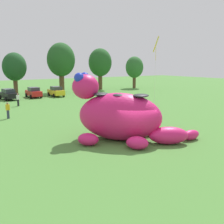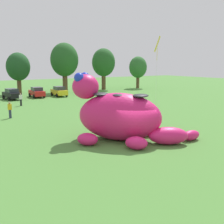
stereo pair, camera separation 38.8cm
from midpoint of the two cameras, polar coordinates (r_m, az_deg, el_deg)
ground_plane at (r=19.09m, az=4.37°, el=-6.89°), size 160.00×160.00×0.00m
giant_inflatable_creature at (r=19.72m, az=1.09°, el=-0.83°), size 8.76×7.61×4.98m
car_black at (r=45.06m, az=-21.52°, el=3.55°), size 2.36×4.30×1.72m
car_red at (r=46.68m, az=-16.65°, el=4.05°), size 1.94×4.10×1.72m
car_yellow at (r=47.25m, az=-12.11°, el=4.33°), size 1.97×4.12×1.72m
tree_centre_left at (r=52.50m, az=-20.34°, el=9.01°), size 4.29×4.29×7.61m
tree_centre at (r=53.55m, az=-11.05°, el=10.85°), size 5.40×5.40×9.58m
tree_centre_right at (r=58.29m, az=-2.75°, el=10.48°), size 4.96×4.96×8.81m
tree_mid_right at (r=62.22m, az=4.64°, el=9.48°), size 4.06×4.06×7.20m
spectator_near_inflatable at (r=29.66m, az=-21.73°, el=0.31°), size 0.38×0.26×1.71m
spectator_mid_field at (r=37.84m, az=-19.73°, el=2.48°), size 0.38×0.26×1.71m
spectator_by_cars at (r=32.63m, az=3.20°, el=1.90°), size 0.38×0.26×1.71m
tethered_flying_kite at (r=26.28m, az=8.96°, el=13.84°), size 1.13×1.13×8.15m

